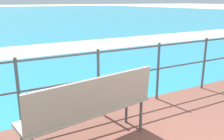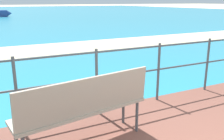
% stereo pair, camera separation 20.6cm
% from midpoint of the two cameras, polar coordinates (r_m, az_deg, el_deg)
% --- Properties ---
extents(sea_water, '(90.00, 90.00, 0.01)m').
position_cam_midpoint_polar(sea_water, '(40.95, -24.08, 11.86)').
color(sea_water, teal).
rests_on(sea_water, ground).
extents(beach_strip, '(54.01, 2.68, 0.01)m').
position_cam_midpoint_polar(beach_strip, '(9.82, -13.74, 4.74)').
color(beach_strip, beige).
rests_on(beach_strip, ground).
extents(park_bench, '(1.71, 0.66, 0.92)m').
position_cam_midpoint_polar(park_bench, '(2.93, -4.22, -7.95)').
color(park_bench, tan).
rests_on(park_bench, patio_paving).
extents(railing_fence, '(5.94, 0.04, 1.04)m').
position_cam_midpoint_polar(railing_fence, '(4.09, 5.51, 0.21)').
color(railing_fence, '#4C5156').
rests_on(railing_fence, patio_paving).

